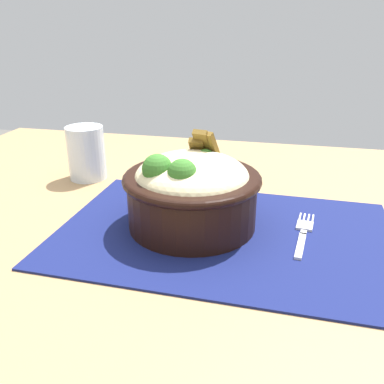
% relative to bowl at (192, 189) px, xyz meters
% --- Properties ---
extents(table, '(1.22, 0.89, 0.75)m').
position_rel_bowl_xyz_m(table, '(0.03, 0.01, -0.12)').
color(table, '#99754C').
rests_on(table, ground_plane).
extents(placemat, '(0.46, 0.31, 0.00)m').
position_rel_bowl_xyz_m(placemat, '(0.05, -0.01, -0.06)').
color(placemat, '#11194C').
rests_on(placemat, table).
extents(bowl, '(0.19, 0.19, 0.13)m').
position_rel_bowl_xyz_m(bowl, '(0.00, 0.00, 0.00)').
color(bowl, black).
rests_on(bowl, placemat).
extents(fork, '(0.03, 0.13, 0.00)m').
position_rel_bowl_xyz_m(fork, '(0.15, 0.01, -0.05)').
color(fork, silver).
rests_on(fork, placemat).
extents(drinking_glass, '(0.07, 0.07, 0.10)m').
position_rel_bowl_xyz_m(drinking_glass, '(-0.23, 0.15, -0.02)').
color(drinking_glass, silver).
rests_on(drinking_glass, table).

